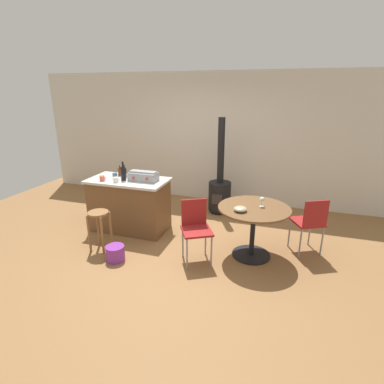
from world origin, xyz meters
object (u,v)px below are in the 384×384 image
cup_1 (116,180)px  plastic_bucket (115,253)px  toolbox (143,176)px  wine_glass (262,200)px  wood_stove (220,190)px  bottle_1 (124,173)px  serving_bowl (240,209)px  kitchen_island (130,204)px  dining_table (253,219)px  wooden_stool (99,223)px  bottle_0 (120,172)px  cup_2 (115,176)px  folding_chair_near (196,226)px  cup_0 (102,178)px  bottle_2 (123,173)px  folding_chair_far (310,221)px

cup_1 → plastic_bucket: (0.41, -0.80, -0.84)m
toolbox → wine_glass: toolbox is taller
wood_stove → bottle_1: wood_stove is taller
serving_bowl → plastic_bucket: (-1.67, -0.52, -0.69)m
kitchen_island → wine_glass: 2.28m
dining_table → bottle_1: (-2.25, 0.36, 0.41)m
wooden_stool → cup_1: bearing=93.0°
dining_table → serving_bowl: (-0.16, -0.21, 0.21)m
serving_bowl → bottle_0: bearing=163.5°
cup_2 → bottle_1: bearing=50.9°
dining_table → wine_glass: bearing=32.9°
bottle_1 → folding_chair_near: bearing=-25.2°
cup_0 → bottle_0: bearing=73.9°
bottle_2 → serving_bowl: bearing=-11.7°
bottle_0 → wine_glass: (2.49, -0.39, -0.11)m
cup_0 → plastic_bucket: (0.66, -0.81, -0.84)m
cup_0 → wooden_stool: bearing=-64.1°
wine_glass → cup_1: bearing=179.9°
folding_chair_near → bottle_0: bearing=154.1°
bottle_0 → cup_2: bearing=-81.0°
dining_table → cup_0: size_ratio=8.64×
plastic_bucket → wood_stove: bearing=66.1°
serving_bowl → plastic_bucket: size_ratio=0.68×
folding_chair_far → wood_stove: 2.01m
wooden_stool → wood_stove: size_ratio=0.33×
plastic_bucket → bottle_1: bearing=110.7°
toolbox → plastic_bucket: toolbox is taller
toolbox → cup_1: (-0.39, -0.22, -0.04)m
dining_table → bottle_2: bottle_2 is taller
dining_table → wood_stove: (-0.84, 1.52, -0.13)m
folding_chair_near → plastic_bucket: size_ratio=3.29×
bottle_2 → cup_1: 0.18m
dining_table → wood_stove: 1.74m
folding_chair_far → toolbox: size_ratio=1.87×
dining_table → plastic_bucket: bearing=-158.2°
wine_glass → folding_chair_near: bearing=-154.6°
toolbox → bottle_1: size_ratio=2.10×
toolbox → cup_0: 0.68m
folding_chair_far → serving_bowl: 1.11m
wooden_stool → plastic_bucket: bearing=-29.2°
folding_chair_near → bottle_0: 1.88m
dining_table → cup_2: 2.40m
bottle_1 → wine_glass: size_ratio=1.57×
wood_stove → cup_0: wood_stove is taller
wood_stove → plastic_bucket: size_ratio=6.98×
toolbox → cup_0: toolbox is taller
dining_table → folding_chair_far: folding_chair_far is taller
cup_2 → serving_bowl: size_ratio=0.64×
cup_0 → wine_glass: 2.60m
bottle_1 → bottle_2: (0.07, -0.15, 0.04)m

